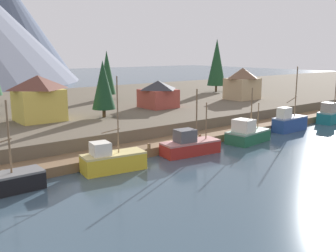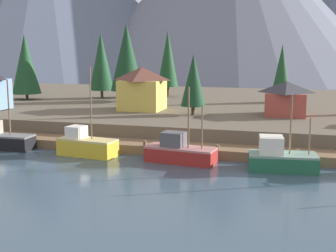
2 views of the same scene
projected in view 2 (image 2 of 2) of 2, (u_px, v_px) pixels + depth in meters
The scene contains 17 objects.
ground_plane at pixel (214, 130), 67.39m from camera, with size 400.00×400.00×1.00m, color #384C5B.
dock at pixel (184, 149), 50.15m from camera, with size 80.00×4.00×1.60m.
shoreline_bank at pixel (226, 108), 78.47m from camera, with size 400.00×56.00×2.50m, color brown.
mountain_east_peak at pixel (319, 10), 179.05m from camera, with size 66.06×66.06×52.56m, color #4C566B.
fishing_boat_black at pixel (2, 140), 52.53m from camera, with size 7.13×2.47×8.03m.
fishing_boat_yellow at pixel (86, 145), 49.19m from camera, with size 6.70×3.32×9.63m.
fishing_boat_red at pixel (179, 152), 46.29m from camera, with size 7.39×3.45×7.73m.
fishing_boat_green at pixel (280, 158), 43.27m from camera, with size 6.68×3.93×7.32m.
house_yellow at pixel (142, 88), 66.80m from camera, with size 6.31×5.78×6.31m.
house_red at pixel (286, 98), 61.27m from camera, with size 5.50×5.72×4.63m.
conifer_near_left at pixel (101, 61), 81.87m from camera, with size 4.43×4.43×11.81m.
conifer_near_right at pixel (28, 66), 91.15m from camera, with size 3.73×3.73×9.31m.
conifer_mid_left at pixel (127, 57), 76.74m from camera, with size 5.55×5.55×13.13m.
conifer_mid_right at pixel (282, 70), 75.54m from camera, with size 3.26×3.26×9.73m.
conifer_back_left at pixel (193, 80), 61.34m from camera, with size 3.40×3.40×8.27m.
conifer_back_right at pixel (168, 59), 84.87m from camera, with size 3.88×3.88×12.29m.
conifer_far_left at pixel (25, 64), 80.51m from camera, with size 5.06×5.06×11.51m.
Camera 2 is at (11.73, -45.63, 11.44)m, focal length 48.67 mm.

